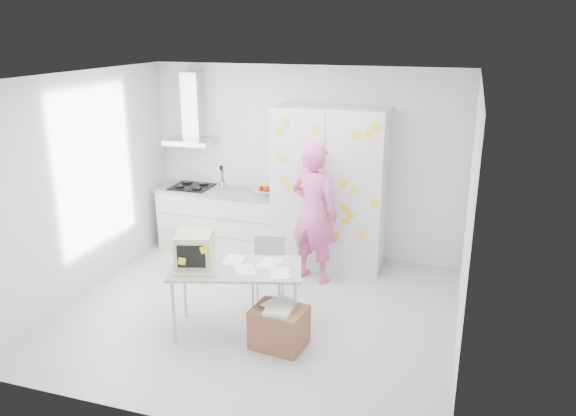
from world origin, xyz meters
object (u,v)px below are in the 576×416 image
(person, at_px, (314,213))
(cardboard_box, at_px, (279,326))
(desk, at_px, (210,258))
(chair, at_px, (269,268))

(person, relative_size, cardboard_box, 3.14)
(desk, bearing_deg, cardboard_box, -25.22)
(cardboard_box, bearing_deg, chair, 116.28)
(desk, distance_m, cardboard_box, 1.03)
(chair, height_order, cardboard_box, chair)
(desk, relative_size, chair, 1.80)
(chair, relative_size, cardboard_box, 1.45)
(desk, height_order, cardboard_box, desk)
(desk, xyz_separation_m, chair, (0.41, 0.70, -0.36))
(chair, xyz_separation_m, cardboard_box, (0.41, -0.83, -0.26))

